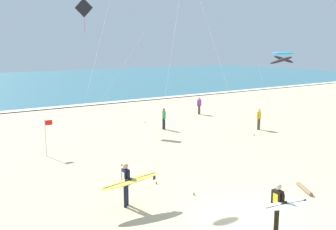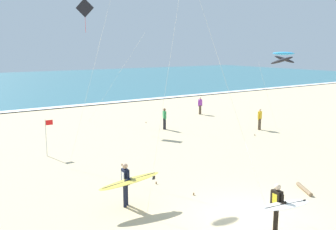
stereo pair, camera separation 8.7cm
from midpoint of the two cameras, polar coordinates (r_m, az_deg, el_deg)
ground_plane at (r=14.15m, az=12.62°, el=-15.07°), size 160.00×160.00×0.00m
shoreline_foam at (r=38.58m, az=-19.51°, el=0.88°), size 160.00×1.23×0.01m
surfer_lead at (r=14.24m, az=-6.06°, el=-10.10°), size 2.49×0.98×1.71m
surfer_trailing at (r=12.73m, az=17.11°, el=-13.08°), size 2.10×1.00×1.71m
kite_arc_cobalt_far at (r=25.59m, az=17.35°, el=8.39°), size 3.11×2.74×5.74m
kite_diamond_charcoal_high at (r=30.71m, az=-12.36°, el=15.30°), size 4.18×3.63×9.79m
bystander_purple_top at (r=33.93m, az=5.03°, el=1.46°), size 0.50×0.22×1.59m
bystander_green_top at (r=27.56m, az=-0.45°, el=-0.56°), size 0.25×0.49×1.59m
bystander_yellow_top at (r=28.26m, az=13.99°, el=-0.59°), size 0.49×0.26×1.59m
lifeguard_flag at (r=21.76m, az=-17.99°, el=-2.78°), size 0.45×0.05×2.10m
driftwood_log at (r=17.12m, az=20.32°, el=-10.60°), size 0.79×1.21×0.16m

